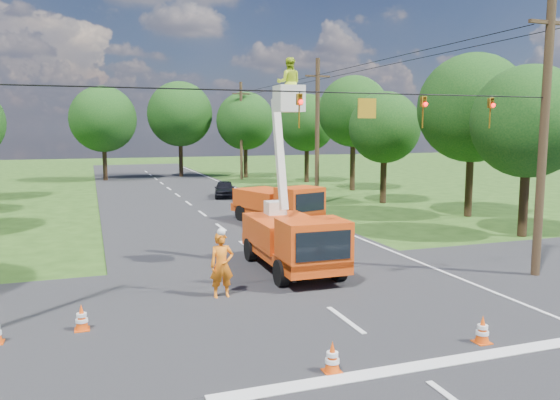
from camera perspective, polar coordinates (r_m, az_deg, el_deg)
name	(u,v)px	position (r m, az deg, el deg)	size (l,w,h in m)	color
ground	(202,214)	(34.00, -8.11, -1.48)	(140.00, 140.00, 0.00)	#254314
road_main	(202,214)	(34.00, -8.11, -1.48)	(12.00, 100.00, 0.06)	black
road_cross	(317,300)	(17.11, 3.86, -10.37)	(56.00, 10.00, 0.07)	black
stop_bar	(410,370)	(12.81, 13.42, -16.86)	(9.00, 0.45, 0.02)	silver
edge_line	(288,210)	(35.48, 0.80, -1.03)	(0.12, 90.00, 0.02)	silver
bucket_truck	(293,227)	(19.97, 1.35, -2.83)	(2.44, 6.01, 7.78)	#DB410F
second_truck	(278,204)	(29.95, -0.18, -0.38)	(3.87, 6.29, 2.22)	#DB410F
ground_worker	(222,265)	(17.09, -6.10, -6.82)	(0.75, 0.49, 2.06)	#FC5815
distant_car	(225,189)	(42.11, -5.81, 1.15)	(1.52, 3.78, 1.29)	black
traffic_cone_0	(332,358)	(12.22, 5.48, -16.07)	(0.38, 0.38, 0.71)	#EA4A0C
traffic_cone_1	(482,330)	(14.54, 20.40, -12.61)	(0.38, 0.38, 0.71)	#EA4A0C
traffic_cone_2	(290,244)	(23.35, 1.06, -4.60)	(0.38, 0.38, 0.71)	#EA4A0C
traffic_cone_3	(289,233)	(25.63, 0.91, -3.51)	(0.38, 0.38, 0.71)	#EA4A0C
traffic_cone_4	(82,318)	(15.37, -20.02, -11.50)	(0.38, 0.38, 0.71)	#EA4A0C
traffic_cone_7	(300,214)	(31.58, 2.16, -1.44)	(0.38, 0.38, 0.71)	#EA4A0C
traffic_cone_8	(263,237)	(24.91, -1.80, -3.84)	(0.38, 0.38, 0.71)	#EA4A0C
pole_right_near	(544,132)	(21.14, 25.85, 6.37)	(1.80, 0.30, 10.00)	#4C3823
pole_right_mid	(317,131)	(38.02, 3.91, 7.24)	(1.80, 0.30, 10.00)	#4C3823
pole_right_far	(241,130)	(56.96, -4.07, 7.30)	(1.80, 0.30, 10.00)	#4C3823
signal_span	(385,108)	(17.30, 10.93, 9.46)	(18.00, 0.29, 1.07)	black
tree_right_a	(528,122)	(28.93, 24.52, 7.44)	(5.40, 5.40, 8.28)	#382616
tree_right_b	(472,108)	(34.46, 19.47, 9.03)	(6.40, 6.40, 9.65)	#382616
tree_right_c	(385,128)	(39.23, 10.88, 7.43)	(5.00, 5.00, 7.83)	#382616
tree_right_d	(354,112)	(47.05, 7.69, 9.14)	(6.00, 6.00, 9.70)	#382616
tree_right_e	(307,123)	(53.91, 2.83, 8.05)	(5.60, 5.60, 8.63)	#382616
tree_far_a	(103,119)	(58.00, -18.00, 8.03)	(6.60, 6.60, 9.50)	#382616
tree_far_b	(180,114)	(60.73, -10.42, 8.81)	(7.00, 7.00, 10.32)	#382616
tree_far_c	(245,121)	(59.16, -3.65, 8.24)	(6.20, 6.20, 9.18)	#382616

